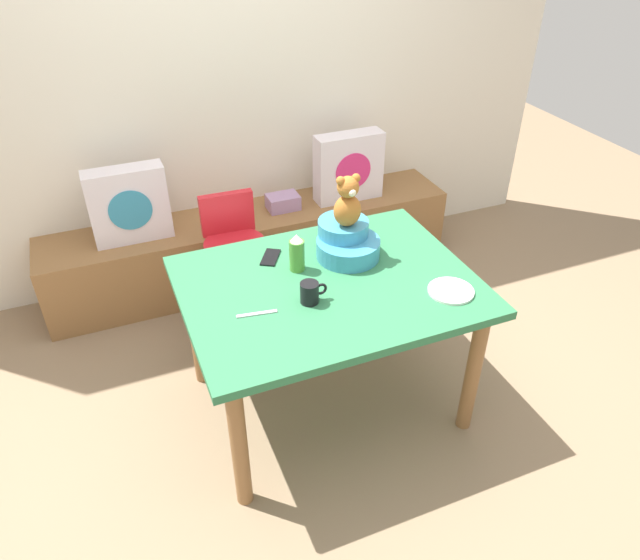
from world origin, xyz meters
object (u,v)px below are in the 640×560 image
(book_stack, at_px, (283,202))
(coffee_mug, at_px, (310,292))
(dining_table, at_px, (328,300))
(pillow_floral_left, at_px, (129,205))
(dinner_plate_near, at_px, (451,291))
(infant_seat_teal, at_px, (346,241))
(ketchup_bottle, at_px, (297,253))
(teddy_bear, at_px, (348,202))
(highchair, at_px, (234,247))
(cell_phone, at_px, (270,257))
(pillow_floral_right, at_px, (349,167))

(book_stack, height_order, coffee_mug, coffee_mug)
(dining_table, bearing_deg, coffee_mug, -141.85)
(pillow_floral_left, relative_size, dinner_plate_near, 2.20)
(infant_seat_teal, bearing_deg, ketchup_bottle, -172.99)
(dining_table, distance_m, teddy_bear, 0.45)
(dinner_plate_near, bearing_deg, infant_seat_teal, 123.14)
(infant_seat_teal, height_order, dinner_plate_near, infant_seat_teal)
(book_stack, bearing_deg, ketchup_bottle, -105.54)
(dining_table, bearing_deg, infant_seat_teal, 47.57)
(pillow_floral_left, xyz_separation_m, dinner_plate_near, (1.18, -1.49, 0.07))
(ketchup_bottle, bearing_deg, infant_seat_teal, 7.01)
(ketchup_bottle, height_order, coffee_mug, ketchup_bottle)
(ketchup_bottle, distance_m, coffee_mug, 0.26)
(coffee_mug, bearing_deg, dining_table, 38.15)
(pillow_floral_left, height_order, ketchup_bottle, ketchup_bottle)
(highchair, xyz_separation_m, dinner_plate_near, (0.69, -1.07, 0.22))
(pillow_floral_left, xyz_separation_m, cell_phone, (0.54, -0.93, 0.06))
(teddy_bear, bearing_deg, pillow_floral_left, 130.64)
(dining_table, relative_size, dinner_plate_near, 6.46)
(teddy_bear, xyz_separation_m, dinner_plate_near, (0.29, -0.45, -0.27))
(book_stack, relative_size, teddy_bear, 0.80)
(coffee_mug, relative_size, dinner_plate_near, 0.60)
(highchair, bearing_deg, cell_phone, -84.15)
(ketchup_bottle, bearing_deg, cell_phone, 121.45)
(highchair, bearing_deg, pillow_floral_left, 139.77)
(infant_seat_teal, bearing_deg, teddy_bear, -90.00)
(pillow_floral_left, relative_size, book_stack, 2.20)
(dining_table, relative_size, teddy_bear, 5.17)
(teddy_bear, bearing_deg, pillow_floral_right, 64.81)
(dinner_plate_near, bearing_deg, book_stack, 99.53)
(teddy_bear, relative_size, dinner_plate_near, 1.25)
(teddy_bear, bearing_deg, infant_seat_teal, 90.00)
(pillow_floral_right, relative_size, cell_phone, 3.06)
(teddy_bear, xyz_separation_m, coffee_mug, (-0.30, -0.28, -0.23))
(ketchup_bottle, bearing_deg, pillow_floral_right, 54.98)
(dining_table, xyz_separation_m, ketchup_bottle, (-0.09, 0.15, 0.19))
(pillow_floral_left, distance_m, coffee_mug, 1.45)
(dining_table, height_order, coffee_mug, coffee_mug)
(teddy_bear, height_order, dinner_plate_near, teddy_bear)
(highchair, xyz_separation_m, teddy_bear, (0.40, -0.62, 0.50))
(cell_phone, bearing_deg, dining_table, 152.31)
(pillow_floral_left, distance_m, dinner_plate_near, 1.90)
(teddy_bear, relative_size, cell_phone, 1.74)
(pillow_floral_left, relative_size, coffee_mug, 3.67)
(pillow_floral_right, bearing_deg, pillow_floral_left, 180.00)
(dining_table, bearing_deg, book_stack, 80.33)
(dining_table, distance_m, cell_phone, 0.35)
(pillow_floral_right, distance_m, ketchup_bottle, 1.31)
(infant_seat_teal, xyz_separation_m, coffee_mug, (-0.30, -0.28, -0.02))
(book_stack, xyz_separation_m, coffee_mug, (-0.34, -1.34, 0.28))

